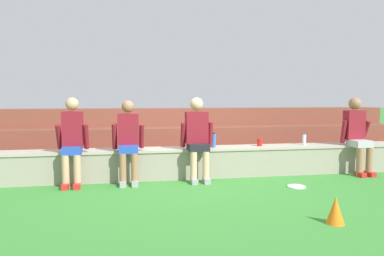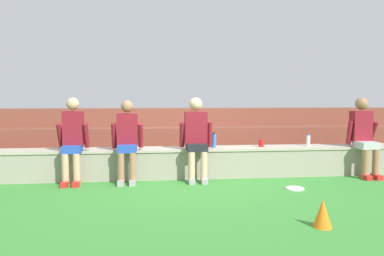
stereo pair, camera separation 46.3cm
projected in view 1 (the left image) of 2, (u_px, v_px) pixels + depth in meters
ground_plane at (185, 180)px, 6.08m from camera, size 80.00×80.00×0.00m
stone_seating_wall at (183, 162)px, 6.29m from camera, size 8.19×0.52×0.51m
brick_bleachers at (172, 141)px, 7.81m from camera, size 10.22×1.87×1.15m
person_far_left at (72, 139)px, 5.66m from camera, size 0.49×0.50×1.39m
person_left_of_center at (128, 139)px, 5.82m from camera, size 0.52×0.50×1.34m
person_center at (197, 136)px, 6.03m from camera, size 0.55×0.53×1.39m
person_right_of_center at (357, 133)px, 6.57m from camera, size 0.52×0.59×1.39m
water_bottle_center_gap at (214, 140)px, 6.35m from camera, size 0.08×0.08×0.26m
water_bottle_mid_right at (304, 139)px, 6.71m from camera, size 0.06×0.06×0.21m
plastic_cup_left_end at (260, 142)px, 6.52m from camera, size 0.09×0.09×0.13m
frisbee at (296, 187)px, 5.60m from camera, size 0.28×0.28×0.02m
sports_cone at (336, 210)px, 3.96m from camera, size 0.20×0.20×0.30m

